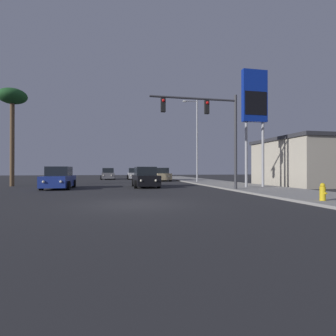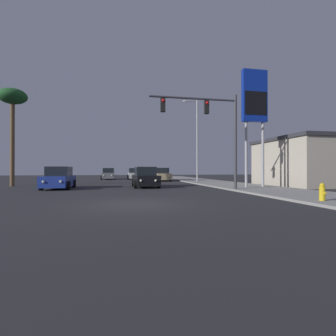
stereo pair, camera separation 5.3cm
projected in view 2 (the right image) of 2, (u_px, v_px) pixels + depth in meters
ground_plane at (135, 204)px, 10.97m from camera, size 120.00×120.00×0.00m
sidewalk_right at (237, 186)px, 22.63m from camera, size 5.00×60.00×0.12m
building_gas_station at (323, 162)px, 24.12m from camera, size 10.30×8.30×4.30m
car_black at (145, 178)px, 21.65m from camera, size 2.04×4.34×1.68m
car_tan at (161, 175)px, 33.59m from camera, size 2.04×4.34×1.68m
car_blue at (59, 179)px, 19.85m from camera, size 2.04×4.33×1.68m
car_silver at (134, 174)px, 39.31m from camera, size 2.04×4.31×1.68m
car_grey at (108, 174)px, 38.91m from camera, size 2.04×4.34×1.68m
traffic_light_mast at (213, 122)px, 17.76m from camera, size 6.10×0.36×6.50m
street_lamp at (196, 136)px, 28.81m from camera, size 1.74×0.24×9.00m
gas_station_sign at (254, 102)px, 20.10m from camera, size 2.00×0.42×9.00m
fire_hydrant at (322, 192)px, 11.22m from camera, size 0.24×0.34×0.76m
palm_tree_near at (13, 102)px, 22.85m from camera, size 2.40×2.40×8.53m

